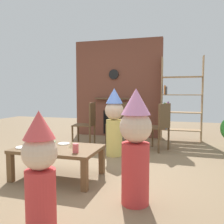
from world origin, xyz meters
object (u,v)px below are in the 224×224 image
(paper_cup_center, at_px, (32,144))
(birthday_cake_slice, at_px, (72,145))
(bookshelf, at_px, (179,103))
(paper_cup_near_right, at_px, (33,140))
(coffee_table, at_px, (58,152))
(paper_plate_rear, at_px, (23,147))
(dining_chair_right, at_px, (160,124))
(paper_plate_front, at_px, (64,144))
(child_with_cone_hat, at_px, (40,171))
(dining_chair_middle, at_px, (122,121))
(dining_chair_left, at_px, (88,122))
(paper_cup_far_left, at_px, (76,148))
(child_by_the_chairs, at_px, (114,120))
(child_in_pink, at_px, (136,144))
(paper_cup_near_left, at_px, (53,145))

(paper_cup_center, distance_m, birthday_cake_slice, 0.50)
(bookshelf, relative_size, paper_cup_near_right, 21.03)
(bookshelf, height_order, coffee_table, bookshelf)
(paper_cup_near_right, distance_m, paper_plate_rear, 0.25)
(birthday_cake_slice, height_order, dining_chair_right, dining_chair_right)
(paper_plate_front, bearing_deg, birthday_cake_slice, -36.51)
(child_with_cone_hat, relative_size, dining_chair_middle, 1.09)
(bookshelf, distance_m, dining_chair_left, 2.13)
(paper_cup_far_left, bearing_deg, dining_chair_left, 108.05)
(paper_plate_front, distance_m, child_by_the_chairs, 1.15)
(paper_plate_front, relative_size, paper_plate_rear, 0.90)
(bookshelf, xyz_separation_m, child_in_pink, (-0.37, -3.33, -0.27))
(paper_plate_rear, distance_m, dining_chair_middle, 2.30)
(paper_cup_near_left, xyz_separation_m, paper_cup_far_left, (0.38, -0.13, 0.01))
(birthday_cake_slice, bearing_deg, paper_cup_near_left, -153.37)
(coffee_table, height_order, child_in_pink, child_in_pink)
(paper_plate_rear, bearing_deg, birthday_cake_slice, 18.45)
(paper_cup_center, distance_m, paper_plate_rear, 0.15)
(child_by_the_chairs, bearing_deg, paper_cup_near_right, -18.63)
(coffee_table, distance_m, paper_cup_near_left, 0.12)
(paper_cup_far_left, relative_size, paper_plate_front, 0.67)
(paper_plate_rear, bearing_deg, child_with_cone_hat, -47.68)
(paper_cup_center, relative_size, dining_chair_right, 0.12)
(coffee_table, xyz_separation_m, child_with_cone_hat, (0.50, -1.16, 0.17))
(dining_chair_middle, bearing_deg, child_in_pink, 127.41)
(child_with_cone_hat, bearing_deg, child_in_pink, -62.76)
(birthday_cake_slice, xyz_separation_m, child_by_the_chairs, (0.23, 1.19, 0.19))
(child_with_cone_hat, bearing_deg, child_by_the_chairs, -21.04)
(bookshelf, bearing_deg, dining_chair_right, -106.31)
(child_with_cone_hat, height_order, child_in_pink, child_in_pink)
(paper_cup_center, bearing_deg, coffee_table, 28.01)
(bookshelf, height_order, paper_cup_near_right, bookshelf)
(dining_chair_left, bearing_deg, paper_cup_near_left, 92.26)
(coffee_table, xyz_separation_m, child_by_the_chairs, (0.41, 1.24, 0.28))
(paper_cup_far_left, bearing_deg, birthday_cake_slice, 124.60)
(dining_chair_middle, xyz_separation_m, dining_chair_right, (0.79, -0.21, 0.00))
(child_in_pink, bearing_deg, coffee_table, 0.00)
(child_by_the_chairs, bearing_deg, dining_chair_middle, -157.84)
(paper_plate_rear, xyz_separation_m, child_in_pink, (1.52, -0.28, 0.20))
(dining_chair_left, xyz_separation_m, dining_chair_middle, (0.65, 0.25, 0.00))
(paper_plate_front, bearing_deg, dining_chair_middle, 78.56)
(paper_cup_far_left, xyz_separation_m, dining_chair_left, (-0.63, 1.95, 0.06))
(child_in_pink, bearing_deg, dining_chair_left, -36.09)
(paper_plate_front, height_order, child_by_the_chairs, child_by_the_chairs)
(paper_cup_center, distance_m, child_by_the_chairs, 1.56)
(paper_cup_center, bearing_deg, dining_chair_right, 53.90)
(paper_plate_front, height_order, child_with_cone_hat, child_with_cone_hat)
(paper_cup_near_right, distance_m, dining_chair_right, 2.33)
(coffee_table, xyz_separation_m, dining_chair_middle, (0.35, 2.01, 0.17))
(bookshelf, distance_m, dining_chair_middle, 1.47)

